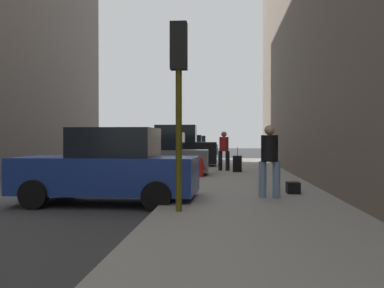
{
  "coord_description": "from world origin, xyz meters",
  "views": [
    {
      "loc": [
        5.41,
        -10.88,
        1.53
      ],
      "look_at": [
        4.05,
        5.93,
        1.33
      ],
      "focal_mm": 40.0,
      "sensor_mm": 36.0,
      "label": 1
    }
  ],
  "objects_px": {
    "parked_dark_green_sedan": "(192,148)",
    "pedestrian_in_jeans": "(270,157)",
    "traffic_light": "(179,75)",
    "parked_gray_coupe": "(156,156)",
    "fire_hydrant": "(200,167)",
    "rolling_suitcase": "(237,164)",
    "duffel_bag": "(293,188)",
    "parked_silver_sedan": "(185,149)",
    "parked_blue_sedan": "(109,168)",
    "parked_black_suv": "(173,149)",
    "pedestrian_in_red_jacket": "(224,149)"
  },
  "relations": [
    {
      "from": "parked_silver_sedan",
      "to": "fire_hydrant",
      "type": "xyz_separation_m",
      "value": [
        1.8,
        -12.64,
        -0.35
      ]
    },
    {
      "from": "traffic_light",
      "to": "duffel_bag",
      "type": "height_order",
      "value": "traffic_light"
    },
    {
      "from": "parked_blue_sedan",
      "to": "parked_gray_coupe",
      "type": "relative_size",
      "value": 1.0
    },
    {
      "from": "parked_blue_sedan",
      "to": "rolling_suitcase",
      "type": "distance_m",
      "value": 8.89
    },
    {
      "from": "parked_blue_sedan",
      "to": "traffic_light",
      "type": "height_order",
      "value": "traffic_light"
    },
    {
      "from": "parked_silver_sedan",
      "to": "parked_dark_green_sedan",
      "type": "xyz_separation_m",
      "value": [
        0.0,
        5.61,
        0.0
      ]
    },
    {
      "from": "parked_black_suv",
      "to": "duffel_bag",
      "type": "relative_size",
      "value": 10.53
    },
    {
      "from": "parked_blue_sedan",
      "to": "parked_black_suv",
      "type": "relative_size",
      "value": 0.92
    },
    {
      "from": "parked_gray_coupe",
      "to": "pedestrian_in_jeans",
      "type": "height_order",
      "value": "pedestrian_in_jeans"
    },
    {
      "from": "parked_silver_sedan",
      "to": "rolling_suitcase",
      "type": "relative_size",
      "value": 4.1
    },
    {
      "from": "traffic_light",
      "to": "parked_gray_coupe",
      "type": "bearing_deg",
      "value": 102.46
    },
    {
      "from": "parked_dark_green_sedan",
      "to": "pedestrian_in_jeans",
      "type": "distance_m",
      "value": 24.04
    },
    {
      "from": "parked_black_suv",
      "to": "pedestrian_in_jeans",
      "type": "distance_m",
      "value": 12.48
    },
    {
      "from": "rolling_suitcase",
      "to": "duffel_bag",
      "type": "height_order",
      "value": "rolling_suitcase"
    },
    {
      "from": "pedestrian_in_jeans",
      "to": "duffel_bag",
      "type": "xyz_separation_m",
      "value": [
        0.68,
        0.89,
        -0.81
      ]
    },
    {
      "from": "fire_hydrant",
      "to": "parked_blue_sedan",
      "type": "bearing_deg",
      "value": -107.36
    },
    {
      "from": "fire_hydrant",
      "to": "pedestrian_in_jeans",
      "type": "relative_size",
      "value": 0.41
    },
    {
      "from": "parked_black_suv",
      "to": "parked_dark_green_sedan",
      "type": "height_order",
      "value": "parked_black_suv"
    },
    {
      "from": "parked_dark_green_sedan",
      "to": "rolling_suitcase",
      "type": "relative_size",
      "value": 4.1
    },
    {
      "from": "parked_gray_coupe",
      "to": "fire_hydrant",
      "type": "relative_size",
      "value": 6.05
    },
    {
      "from": "fire_hydrant",
      "to": "traffic_light",
      "type": "bearing_deg",
      "value": -89.62
    },
    {
      "from": "parked_dark_green_sedan",
      "to": "fire_hydrant",
      "type": "bearing_deg",
      "value": -84.36
    },
    {
      "from": "parked_dark_green_sedan",
      "to": "pedestrian_in_jeans",
      "type": "bearing_deg",
      "value": -80.97
    },
    {
      "from": "parked_blue_sedan",
      "to": "pedestrian_in_red_jacket",
      "type": "bearing_deg",
      "value": 73.31
    },
    {
      "from": "pedestrian_in_red_jacket",
      "to": "parked_gray_coupe",
      "type": "bearing_deg",
      "value": -140.06
    },
    {
      "from": "parked_blue_sedan",
      "to": "parked_black_suv",
      "type": "height_order",
      "value": "parked_black_suv"
    },
    {
      "from": "parked_dark_green_sedan",
      "to": "fire_hydrant",
      "type": "relative_size",
      "value": 6.06
    },
    {
      "from": "parked_silver_sedan",
      "to": "pedestrian_in_jeans",
      "type": "xyz_separation_m",
      "value": [
        3.77,
        -18.13,
        0.26
      ]
    },
    {
      "from": "parked_gray_coupe",
      "to": "pedestrian_in_jeans",
      "type": "relative_size",
      "value": 2.49
    },
    {
      "from": "pedestrian_in_red_jacket",
      "to": "rolling_suitcase",
      "type": "bearing_deg",
      "value": -44.5
    },
    {
      "from": "parked_black_suv",
      "to": "traffic_light",
      "type": "height_order",
      "value": "traffic_light"
    },
    {
      "from": "pedestrian_in_jeans",
      "to": "rolling_suitcase",
      "type": "xyz_separation_m",
      "value": [
        -0.55,
        7.99,
        -0.61
      ]
    },
    {
      "from": "fire_hydrant",
      "to": "duffel_bag",
      "type": "xyz_separation_m",
      "value": [
        2.65,
        -4.6,
        -0.21
      ]
    },
    {
      "from": "parked_dark_green_sedan",
      "to": "duffel_bag",
      "type": "relative_size",
      "value": 9.69
    },
    {
      "from": "parked_silver_sedan",
      "to": "duffel_bag",
      "type": "relative_size",
      "value": 9.69
    },
    {
      "from": "traffic_light",
      "to": "pedestrian_in_jeans",
      "type": "distance_m",
      "value": 3.26
    },
    {
      "from": "traffic_light",
      "to": "pedestrian_in_red_jacket",
      "type": "height_order",
      "value": "traffic_light"
    },
    {
      "from": "parked_black_suv",
      "to": "parked_silver_sedan",
      "type": "relative_size",
      "value": 1.09
    },
    {
      "from": "pedestrian_in_jeans",
      "to": "traffic_light",
      "type": "bearing_deg",
      "value": -133.07
    },
    {
      "from": "rolling_suitcase",
      "to": "parked_silver_sedan",
      "type": "bearing_deg",
      "value": 107.64
    },
    {
      "from": "parked_blue_sedan",
      "to": "pedestrian_in_red_jacket",
      "type": "relative_size",
      "value": 2.49
    },
    {
      "from": "pedestrian_in_red_jacket",
      "to": "rolling_suitcase",
      "type": "relative_size",
      "value": 1.64
    },
    {
      "from": "parked_blue_sedan",
      "to": "pedestrian_in_jeans",
      "type": "xyz_separation_m",
      "value": [
        3.77,
        0.28,
        0.26
      ]
    },
    {
      "from": "parked_black_suv",
      "to": "rolling_suitcase",
      "type": "relative_size",
      "value": 4.46
    },
    {
      "from": "traffic_light",
      "to": "pedestrian_in_red_jacket",
      "type": "distance_m",
      "value": 10.76
    },
    {
      "from": "parked_blue_sedan",
      "to": "rolling_suitcase",
      "type": "bearing_deg",
      "value": 68.71
    },
    {
      "from": "fire_hydrant",
      "to": "duffel_bag",
      "type": "relative_size",
      "value": 1.6
    },
    {
      "from": "parked_gray_coupe",
      "to": "pedestrian_in_red_jacket",
      "type": "bearing_deg",
      "value": 39.94
    },
    {
      "from": "parked_blue_sedan",
      "to": "traffic_light",
      "type": "bearing_deg",
      "value": -43.67
    },
    {
      "from": "parked_blue_sedan",
      "to": "rolling_suitcase",
      "type": "height_order",
      "value": "parked_blue_sedan"
    }
  ]
}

